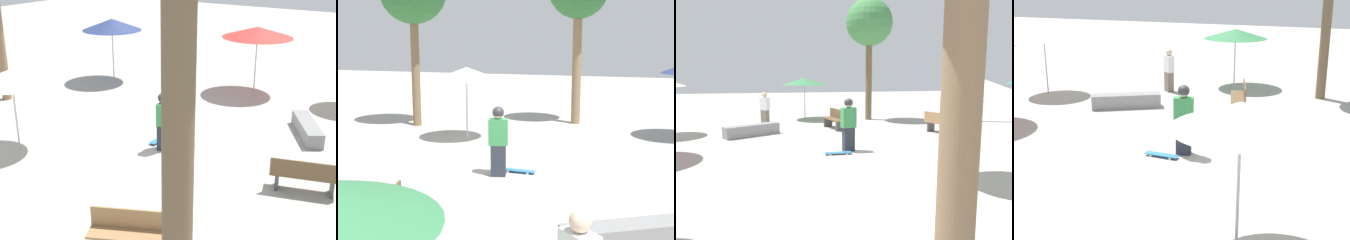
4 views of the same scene
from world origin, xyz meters
The scene contains 6 objects.
ground_plane centered at (0.00, 0.00, 0.00)m, with size 60.00×60.00×0.00m, color #ADA8A0.
skater_main centered at (-0.48, -0.43, 0.89)m, with size 0.34×0.48×1.66m.
skateboard centered at (-0.87, -0.04, 0.06)m, with size 0.23×0.81×0.07m.
concrete_ledge centered at (2.65, 2.74, 0.22)m, with size 1.51×2.11×0.44m.
bench_near centered at (3.64, -0.70, 0.43)m, with size 1.66×0.86×0.85m.
shade_umbrella_white centered at (-3.91, -2.63, 2.12)m, with size 2.06×2.06×2.32m.
Camera 2 is at (9.63, 2.97, 3.24)m, focal length 50.00 mm.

